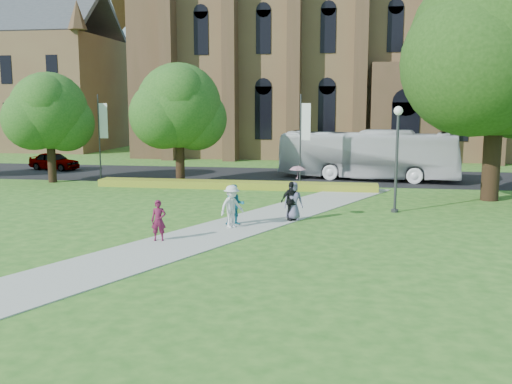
% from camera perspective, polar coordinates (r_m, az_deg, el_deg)
% --- Properties ---
extents(ground, '(160.00, 160.00, 0.00)m').
position_cam_1_polar(ground, '(23.43, -3.74, -4.40)').
color(ground, '#285E1C').
rests_on(ground, ground).
extents(road, '(160.00, 10.00, 0.02)m').
position_cam_1_polar(road, '(42.87, 2.30, 1.63)').
color(road, black).
rests_on(road, ground).
extents(footpath, '(15.58, 28.54, 0.04)m').
position_cam_1_polar(footpath, '(24.38, -3.21, -3.83)').
color(footpath, '#B2B2A8').
rests_on(footpath, ground).
extents(flower_hedge, '(18.00, 1.40, 0.45)m').
position_cam_1_polar(flower_hedge, '(36.50, -2.13, 0.72)').
color(flower_hedge, gold).
rests_on(flower_hedge, ground).
extents(cathedral, '(52.60, 18.25, 28.00)m').
position_cam_1_polar(cathedral, '(62.60, 14.19, 15.53)').
color(cathedral, brown).
rests_on(cathedral, ground).
extents(building_west, '(22.00, 14.00, 18.30)m').
position_cam_1_polar(building_west, '(75.33, -22.48, 11.07)').
color(building_west, brown).
rests_on(building_west, ground).
extents(streetlamp, '(0.44, 0.44, 5.24)m').
position_cam_1_polar(streetlamp, '(28.88, 13.93, 4.47)').
color(streetlamp, '#38383D').
rests_on(streetlamp, ground).
extents(large_tree, '(9.60, 9.60, 13.20)m').
position_cam_1_polar(large_tree, '(34.26, 23.10, 13.17)').
color(large_tree, '#332114').
rests_on(large_tree, ground).
extents(street_tree_0, '(5.20, 5.20, 7.50)m').
position_cam_1_polar(street_tree_0, '(41.47, -20.00, 7.62)').
color(street_tree_0, '#332114').
rests_on(street_tree_0, ground).
extents(street_tree_1, '(5.60, 5.60, 8.05)m').
position_cam_1_polar(street_tree_1, '(38.39, -7.71, 8.53)').
color(street_tree_1, '#332114').
rests_on(street_tree_1, ground).
extents(banner_pole_0, '(0.70, 0.10, 6.00)m').
position_cam_1_polar(banner_pole_0, '(37.60, 4.64, 5.78)').
color(banner_pole_0, '#38383D').
rests_on(banner_pole_0, ground).
extents(banner_pole_1, '(0.70, 0.10, 6.00)m').
position_cam_1_polar(banner_pole_1, '(41.18, -15.27, 5.76)').
color(banner_pole_1, '#38383D').
rests_on(banner_pole_1, ground).
extents(tour_coach, '(12.98, 5.23, 3.53)m').
position_cam_1_polar(tour_coach, '(41.33, 11.17, 3.68)').
color(tour_coach, white).
rests_on(tour_coach, road).
extents(car_0, '(4.53, 2.64, 1.45)m').
position_cam_1_polar(car_0, '(49.45, -19.53, 2.94)').
color(car_0, gray).
rests_on(car_0, road).
extents(pedestrian_0, '(0.64, 0.48, 1.60)m').
position_cam_1_polar(pedestrian_0, '(22.60, -9.71, -2.81)').
color(pedestrian_0, '#5B1431').
rests_on(pedestrian_0, footpath).
extents(pedestrian_1, '(1.05, 0.93, 1.80)m').
position_cam_1_polar(pedestrian_1, '(25.19, -2.14, -1.28)').
color(pedestrian_1, '#186279').
rests_on(pedestrian_1, footpath).
extents(pedestrian_2, '(1.29, 1.36, 1.85)m').
position_cam_1_polar(pedestrian_2, '(24.64, -2.43, -1.45)').
color(pedestrian_2, silver).
rests_on(pedestrian_2, footpath).
extents(pedestrian_3, '(1.09, 1.01, 1.80)m').
position_cam_1_polar(pedestrian_3, '(26.18, 3.52, -0.91)').
color(pedestrian_3, black).
rests_on(pedestrian_3, footpath).
extents(pedestrian_4, '(1.00, 0.80, 1.78)m').
position_cam_1_polar(pedestrian_4, '(26.30, 3.74, -0.88)').
color(pedestrian_4, slate).
rests_on(pedestrian_4, footpath).
extents(parasol, '(0.85, 0.85, 0.62)m').
position_cam_1_polar(parasol, '(26.20, 4.18, 1.73)').
color(parasol, '#CE9198').
rests_on(parasol, pedestrian_4).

